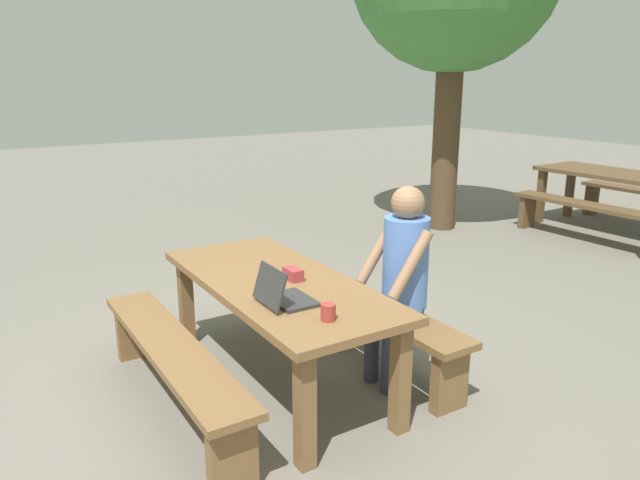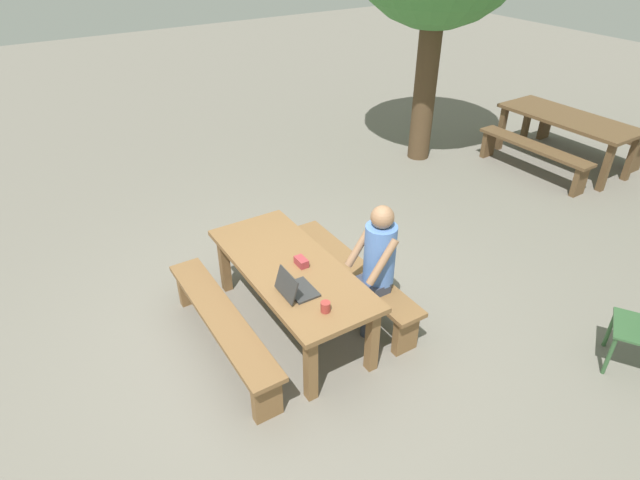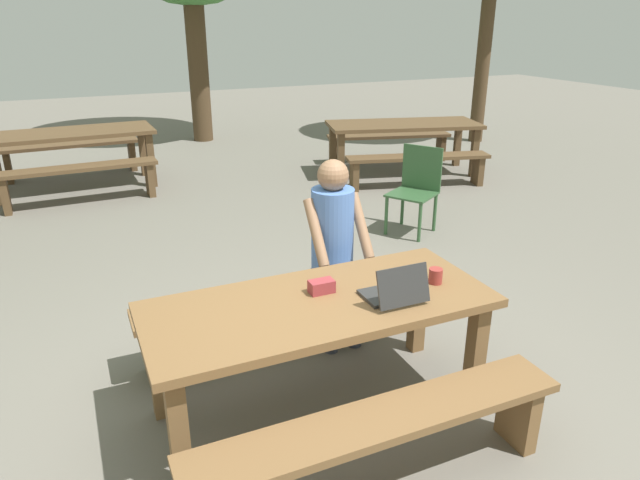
# 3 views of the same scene
# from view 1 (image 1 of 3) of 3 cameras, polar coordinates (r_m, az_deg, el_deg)

# --- Properties ---
(ground_plane) EXTENTS (30.00, 30.00, 0.00)m
(ground_plane) POSITION_cam_1_polar(r_m,az_deg,el_deg) (4.05, -3.96, -13.28)
(ground_plane) COLOR slate
(picnic_table_front) EXTENTS (1.93, 0.82, 0.71)m
(picnic_table_front) POSITION_cam_1_polar(r_m,az_deg,el_deg) (3.80, -4.13, -5.24)
(picnic_table_front) COLOR brown
(picnic_table_front) RESTS_ON ground
(bench_near) EXTENTS (1.90, 0.30, 0.44)m
(bench_near) POSITION_cam_1_polar(r_m,az_deg,el_deg) (3.66, -13.98, -11.13)
(bench_near) COLOR brown
(bench_near) RESTS_ON ground
(bench_far) EXTENTS (1.90, 0.30, 0.44)m
(bench_far) POSITION_cam_1_polar(r_m,az_deg,el_deg) (4.24, 4.40, -6.86)
(bench_far) COLOR brown
(bench_far) RESTS_ON ground
(laptop) EXTENTS (0.31, 0.29, 0.23)m
(laptop) POSITION_cam_1_polar(r_m,az_deg,el_deg) (3.36, -3.57, -5.23)
(laptop) COLOR #2D2D2D
(laptop) RESTS_ON picnic_table_front
(small_pouch) EXTENTS (0.14, 0.08, 0.07)m
(small_pouch) POSITION_cam_1_polar(r_m,az_deg,el_deg) (3.75, -2.59, -3.28)
(small_pouch) COLOR #993338
(small_pouch) RESTS_ON picnic_table_front
(coffee_mug) EXTENTS (0.08, 0.08, 0.09)m
(coffee_mug) POSITION_cam_1_polar(r_m,az_deg,el_deg) (3.14, 0.79, -6.93)
(coffee_mug) COLOR #99332D
(coffee_mug) RESTS_ON picnic_table_front
(person_seated) EXTENTS (0.40, 0.40, 1.30)m
(person_seated) POSITION_cam_1_polar(r_m,az_deg,el_deg) (3.78, 7.74, -3.08)
(person_seated) COLOR #333847
(person_seated) RESTS_ON ground
(picnic_table_mid) EXTENTS (2.06, 0.90, 0.77)m
(picnic_table_mid) POSITION_cam_1_polar(r_m,az_deg,el_deg) (8.36, 26.99, 4.99)
(picnic_table_mid) COLOR brown
(picnic_table_mid) RESTS_ON ground
(bench_mid_south) EXTENTS (1.85, 0.35, 0.47)m
(bench_mid_south) POSITION_cam_1_polar(r_m,az_deg,el_deg) (7.81, 24.06, 2.41)
(bench_mid_south) COLOR brown
(bench_mid_south) RESTS_ON ground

